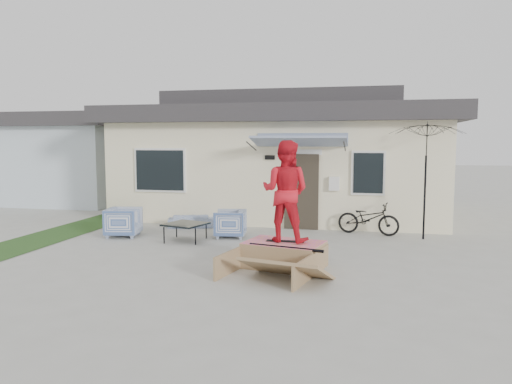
% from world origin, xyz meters
% --- Properties ---
extents(ground, '(90.00, 90.00, 0.00)m').
position_xyz_m(ground, '(0.00, 0.00, 0.00)').
color(ground, '#A3A29A').
rests_on(ground, ground).
extents(grass_strip, '(1.40, 8.00, 0.01)m').
position_xyz_m(grass_strip, '(-5.20, 2.00, 0.00)').
color(grass_strip, '#23451B').
rests_on(grass_strip, ground).
extents(house, '(10.80, 8.49, 4.10)m').
position_xyz_m(house, '(0.00, 7.99, 1.94)').
color(house, beige).
rests_on(house, ground).
extents(neighbor_house, '(8.60, 7.60, 3.50)m').
position_xyz_m(neighbor_house, '(-10.50, 10.00, 1.78)').
color(neighbor_house, silver).
rests_on(neighbor_house, ground).
extents(loveseat, '(1.34, 0.74, 0.50)m').
position_xyz_m(loveseat, '(-2.11, 4.10, 0.25)').
color(loveseat, '#37548F').
rests_on(loveseat, ground).
extents(armchair_left, '(0.90, 0.94, 0.83)m').
position_xyz_m(armchair_left, '(-3.33, 2.40, 0.42)').
color(armchair_left, '#37548F').
rests_on(armchair_left, ground).
extents(armchair_right, '(0.81, 0.85, 0.78)m').
position_xyz_m(armchair_right, '(-0.63, 2.91, 0.39)').
color(armchair_right, '#37548F').
rests_on(armchair_right, ground).
extents(coffee_table, '(1.11, 1.11, 0.44)m').
position_xyz_m(coffee_table, '(-1.57, 2.22, 0.22)').
color(coffee_table, black).
rests_on(coffee_table, ground).
extents(bicycle, '(1.71, 0.94, 1.04)m').
position_xyz_m(bicycle, '(2.83, 4.08, 0.52)').
color(bicycle, black).
rests_on(bicycle, ground).
extents(patio_umbrella, '(2.12, 2.01, 2.20)m').
position_xyz_m(patio_umbrella, '(4.18, 3.73, 1.75)').
color(patio_umbrella, black).
rests_on(patio_umbrella, ground).
extents(skate_ramp, '(1.85, 2.22, 0.49)m').
position_xyz_m(skate_ramp, '(1.20, 0.27, 0.24)').
color(skate_ramp, olive).
rests_on(skate_ramp, ground).
extents(skateboard, '(0.74, 0.20, 0.05)m').
position_xyz_m(skateboard, '(1.21, 0.32, 0.51)').
color(skateboard, black).
rests_on(skateboard, skate_ramp).
extents(skater, '(1.06, 0.88, 1.96)m').
position_xyz_m(skater, '(1.21, 0.32, 1.51)').
color(skater, red).
rests_on(skater, skateboard).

